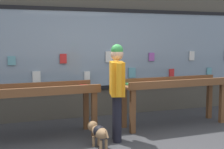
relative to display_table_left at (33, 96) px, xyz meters
name	(u,v)px	position (x,y,z in m)	size (l,w,h in m)	color
shopfront_facade	(91,44)	(1.38, 1.31, 0.87)	(8.76, 0.29, 3.28)	#4C473D
display_table_left	(33,96)	(0.00, 0.00, 0.00)	(2.26, 0.76, 0.94)	brown
display_table_right	(175,88)	(2.76, 0.00, 0.00)	(2.25, 0.65, 0.95)	brown
person_browsing	(117,85)	(1.33, -0.56, 0.20)	(0.32, 0.64, 1.64)	black
small_dog	(99,131)	(0.93, -0.79, -0.49)	(0.26, 0.61, 0.39)	#99724C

